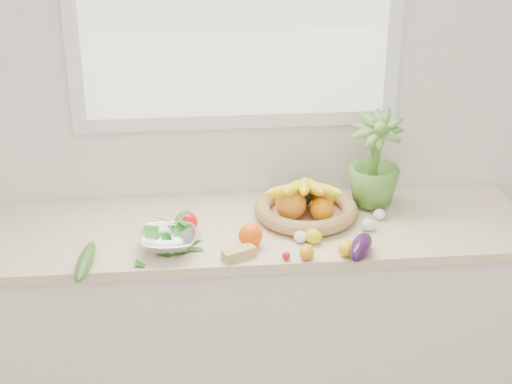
{
  "coord_description": "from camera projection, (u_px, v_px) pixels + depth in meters",
  "views": [
    {
      "loc": [
        -0.2,
        -0.74,
        2.31
      ],
      "look_at": [
        0.05,
        1.93,
        1.05
      ],
      "focal_mm": 55.0,
      "sensor_mm": 36.0,
      "label": 1
    }
  ],
  "objects": [
    {
      "name": "eggplant",
      "position": [
        361.0,
        247.0,
        2.81
      ],
      "size": [
        0.14,
        0.2,
        0.07
      ],
      "primitive_type": "ellipsoid",
      "rotation": [
        0.0,
        0.0,
        -0.44
      ],
      "color": "#2A0E34",
      "rests_on": "countertop"
    },
    {
      "name": "countertop",
      "position": [
        243.0,
        230.0,
        3.05
      ],
      "size": [
        2.24,
        0.62,
        0.04
      ],
      "primitive_type": "cube",
      "color": "beige",
      "rests_on": "counter_cabinet"
    },
    {
      "name": "apple",
      "position": [
        186.0,
        223.0,
        2.96
      ],
      "size": [
        0.11,
        0.11,
        0.09
      ],
      "primitive_type": "sphere",
      "rotation": [
        0.0,
        0.0,
        0.24
      ],
      "color": "red",
      "rests_on": "countertop"
    },
    {
      "name": "fruit_basket",
      "position": [
        305.0,
        204.0,
        3.08
      ],
      "size": [
        0.47,
        0.47,
        0.2
      ],
      "color": "tan",
      "rests_on": "countertop"
    },
    {
      "name": "ginger",
      "position": [
        239.0,
        253.0,
        2.8
      ],
      "size": [
        0.13,
        0.1,
        0.04
      ],
      "primitive_type": "cube",
      "rotation": [
        0.0,
        0.0,
        0.44
      ],
      "color": "tan",
      "rests_on": "countertop"
    },
    {
      "name": "lemon_a",
      "position": [
        346.0,
        248.0,
        2.82
      ],
      "size": [
        0.07,
        0.08,
        0.06
      ],
      "primitive_type": "ellipsoid",
      "rotation": [
        0.0,
        0.0,
        -0.15
      ],
      "color": "yellow",
      "rests_on": "countertop"
    },
    {
      "name": "orange_loose",
      "position": [
        251.0,
        235.0,
        2.87
      ],
      "size": [
        0.11,
        0.11,
        0.09
      ],
      "primitive_type": "sphere",
      "rotation": [
        0.0,
        0.0,
        0.33
      ],
      "color": "#FF4F08",
      "rests_on": "countertop"
    },
    {
      "name": "lemon_b",
      "position": [
        307.0,
        252.0,
        2.8
      ],
      "size": [
        0.07,
        0.08,
        0.05
      ],
      "primitive_type": "ellipsoid",
      "rotation": [
        0.0,
        0.0,
        -0.34
      ],
      "color": "orange",
      "rests_on": "countertop"
    },
    {
      "name": "radish",
      "position": [
        286.0,
        256.0,
        2.8
      ],
      "size": [
        0.03,
        0.03,
        0.03
      ],
      "primitive_type": "sphere",
      "rotation": [
        0.0,
        0.0,
        -0.13
      ],
      "color": "red",
      "rests_on": "countertop"
    },
    {
      "name": "back_wall",
      "position": [
        236.0,
        91.0,
        3.12
      ],
      "size": [
        4.5,
        0.02,
        2.7
      ],
      "primitive_type": "cube",
      "color": "white",
      "rests_on": "ground"
    },
    {
      "name": "counter_cabinet",
      "position": [
        244.0,
        326.0,
        3.24
      ],
      "size": [
        2.2,
        0.58,
        0.86
      ],
      "primitive_type": "cube",
      "color": "silver",
      "rests_on": "ground"
    },
    {
      "name": "garlic_b",
      "position": [
        380.0,
        214.0,
        3.08
      ],
      "size": [
        0.06,
        0.06,
        0.04
      ],
      "primitive_type": "ellipsoid",
      "rotation": [
        0.0,
        0.0,
        -0.4
      ],
      "color": "white",
      "rests_on": "countertop"
    },
    {
      "name": "cucumber",
      "position": [
        85.0,
        261.0,
        2.74
      ],
      "size": [
        0.08,
        0.28,
        0.05
      ],
      "primitive_type": "ellipsoid",
      "rotation": [
        0.0,
        0.0,
        -0.09
      ],
      "color": "#2B5E1B",
      "rests_on": "countertop"
    },
    {
      "name": "potted_herb",
      "position": [
        374.0,
        159.0,
        3.11
      ],
      "size": [
        0.26,
        0.26,
        0.38
      ],
      "primitive_type": "imported",
      "rotation": [
        0.0,
        0.0,
        -0.26
      ],
      "color": "#538C32",
      "rests_on": "countertop"
    },
    {
      "name": "garlic_c",
      "position": [
        301.0,
        237.0,
        2.91
      ],
      "size": [
        0.06,
        0.06,
        0.04
      ],
      "primitive_type": "ellipsoid",
      "rotation": [
        0.0,
        0.0,
        0.14
      ],
      "color": "silver",
      "rests_on": "countertop"
    },
    {
      "name": "lemon_c",
      "position": [
        313.0,
        236.0,
        2.9
      ],
      "size": [
        0.09,
        0.09,
        0.06
      ],
      "primitive_type": "ellipsoid",
      "rotation": [
        0.0,
        0.0,
        0.84
      ],
      "color": "#D3CB0B",
      "rests_on": "countertop"
    },
    {
      "name": "garlic_a",
      "position": [
        368.0,
        225.0,
        3.0
      ],
      "size": [
        0.06,
        0.06,
        0.05
      ],
      "primitive_type": "ellipsoid",
      "rotation": [
        0.0,
        0.0,
        -0.2
      ],
      "color": "silver",
      "rests_on": "countertop"
    },
    {
      "name": "colander_with_spinach",
      "position": [
        168.0,
        236.0,
        2.84
      ],
      "size": [
        0.22,
        0.22,
        0.11
      ],
      "color": "white",
      "rests_on": "countertop"
    }
  ]
}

